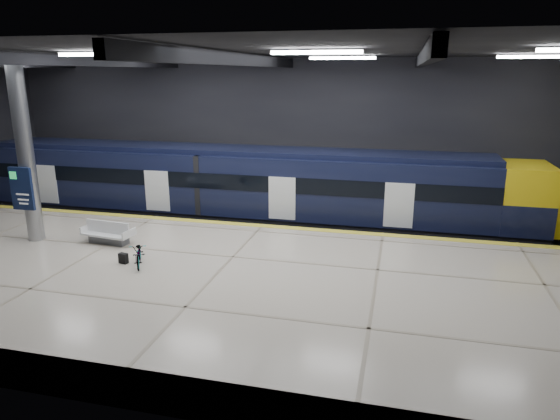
% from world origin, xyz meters
% --- Properties ---
extents(ground, '(30.00, 30.00, 0.00)m').
position_xyz_m(ground, '(0.00, 0.00, 0.00)').
color(ground, black).
rests_on(ground, ground).
extents(room_shell, '(30.10, 16.10, 8.05)m').
position_xyz_m(room_shell, '(-0.00, 0.00, 5.72)').
color(room_shell, black).
rests_on(room_shell, ground).
extents(platform, '(30.00, 11.00, 1.10)m').
position_xyz_m(platform, '(0.00, -2.50, 0.55)').
color(platform, beige).
rests_on(platform, ground).
extents(safety_strip, '(30.00, 0.40, 0.01)m').
position_xyz_m(safety_strip, '(0.00, 2.75, 1.11)').
color(safety_strip, yellow).
rests_on(safety_strip, platform).
extents(rails, '(30.00, 1.52, 0.16)m').
position_xyz_m(rails, '(0.00, 5.50, 0.08)').
color(rails, gray).
rests_on(rails, ground).
extents(train, '(29.40, 2.84, 3.79)m').
position_xyz_m(train, '(-0.66, 5.50, 2.06)').
color(train, black).
rests_on(train, ground).
extents(bench, '(2.04, 1.03, 0.87)m').
position_xyz_m(bench, '(-5.03, -0.74, 1.40)').
color(bench, '#595B60').
rests_on(bench, platform).
extents(bicycle, '(1.18, 1.63, 0.82)m').
position_xyz_m(bicycle, '(-2.79, -2.46, 1.51)').
color(bicycle, '#99999E').
rests_on(bicycle, platform).
extents(pannier_bag, '(0.33, 0.24, 0.35)m').
position_xyz_m(pannier_bag, '(-3.39, -2.46, 1.28)').
color(pannier_bag, black).
rests_on(pannier_bag, platform).
extents(info_column, '(0.90, 0.78, 6.90)m').
position_xyz_m(info_column, '(-8.00, -1.03, 4.46)').
color(info_column, '#9EA0A5').
rests_on(info_column, platform).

